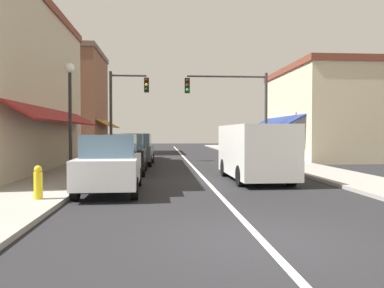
{
  "coord_description": "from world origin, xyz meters",
  "views": [
    {
      "loc": [
        -1.72,
        -6.54,
        1.84
      ],
      "look_at": [
        -0.02,
        14.6,
        1.21
      ],
      "focal_mm": 36.72,
      "sensor_mm": 36.0,
      "label": 1
    }
  ],
  "objects_px": {
    "parked_car_third_left": "(137,149)",
    "street_lamp_left_near": "(70,101)",
    "parked_car_far_left": "(139,146)",
    "parked_car_nearest_left": "(110,164)",
    "van_in_lane": "(255,151)",
    "traffic_signal_mast_arm": "(238,101)",
    "parked_car_second_left": "(126,154)",
    "fire_hydrant": "(38,182)",
    "traffic_signal_left_corner": "(123,103)"
  },
  "relations": [
    {
      "from": "parked_car_third_left",
      "to": "street_lamp_left_near",
      "type": "xyz_separation_m",
      "value": [
        -2.0,
        -7.52,
        2.12
      ]
    },
    {
      "from": "parked_car_far_left",
      "to": "parked_car_nearest_left",
      "type": "bearing_deg",
      "value": -90.88
    },
    {
      "from": "parked_car_nearest_left",
      "to": "parked_car_far_left",
      "type": "distance_m",
      "value": 15.02
    },
    {
      "from": "van_in_lane",
      "to": "traffic_signal_mast_arm",
      "type": "relative_size",
      "value": 0.95
    },
    {
      "from": "parked_car_second_left",
      "to": "parked_car_far_left",
      "type": "height_order",
      "value": "same"
    },
    {
      "from": "van_in_lane",
      "to": "traffic_signal_mast_arm",
      "type": "distance_m",
      "value": 9.56
    },
    {
      "from": "parked_car_nearest_left",
      "to": "fire_hydrant",
      "type": "distance_m",
      "value": 2.38
    },
    {
      "from": "parked_car_third_left",
      "to": "parked_car_second_left",
      "type": "bearing_deg",
      "value": -91.1
    },
    {
      "from": "parked_car_far_left",
      "to": "street_lamp_left_near",
      "type": "distance_m",
      "value": 12.58
    },
    {
      "from": "van_in_lane",
      "to": "traffic_signal_mast_arm",
      "type": "xyz_separation_m",
      "value": [
        1.14,
        9.12,
        2.63
      ]
    },
    {
      "from": "parked_car_second_left",
      "to": "fire_hydrant",
      "type": "relative_size",
      "value": 4.73
    },
    {
      "from": "parked_car_second_left",
      "to": "parked_car_third_left",
      "type": "distance_m",
      "value": 4.73
    },
    {
      "from": "parked_car_far_left",
      "to": "van_in_lane",
      "type": "height_order",
      "value": "van_in_lane"
    },
    {
      "from": "parked_car_second_left",
      "to": "fire_hydrant",
      "type": "bearing_deg",
      "value": -102.91
    },
    {
      "from": "van_in_lane",
      "to": "parked_car_third_left",
      "type": "bearing_deg",
      "value": 121.84
    },
    {
      "from": "parked_car_third_left",
      "to": "traffic_signal_left_corner",
      "type": "relative_size",
      "value": 0.74
    },
    {
      "from": "van_in_lane",
      "to": "street_lamp_left_near",
      "type": "xyz_separation_m",
      "value": [
        -6.9,
        0.11,
        1.85
      ]
    },
    {
      "from": "parked_car_nearest_left",
      "to": "van_in_lane",
      "type": "xyz_separation_m",
      "value": [
        5.1,
        2.65,
        0.27
      ]
    },
    {
      "from": "parked_car_far_left",
      "to": "traffic_signal_left_corner",
      "type": "bearing_deg",
      "value": -109.85
    },
    {
      "from": "parked_car_third_left",
      "to": "traffic_signal_left_corner",
      "type": "distance_m",
      "value": 3.8
    },
    {
      "from": "traffic_signal_left_corner",
      "to": "fire_hydrant",
      "type": "height_order",
      "value": "traffic_signal_left_corner"
    },
    {
      "from": "parked_car_far_left",
      "to": "traffic_signal_mast_arm",
      "type": "height_order",
      "value": "traffic_signal_mast_arm"
    },
    {
      "from": "fire_hydrant",
      "to": "parked_car_nearest_left",
      "type": "bearing_deg",
      "value": 46.37
    },
    {
      "from": "parked_car_nearest_left",
      "to": "street_lamp_left_near",
      "type": "bearing_deg",
      "value": 122.19
    },
    {
      "from": "parked_car_nearest_left",
      "to": "van_in_lane",
      "type": "bearing_deg",
      "value": 26.44
    },
    {
      "from": "parked_car_third_left",
      "to": "traffic_signal_mast_arm",
      "type": "bearing_deg",
      "value": 15.39
    },
    {
      "from": "parked_car_far_left",
      "to": "street_lamp_left_near",
      "type": "bearing_deg",
      "value": -99.24
    },
    {
      "from": "parked_car_far_left",
      "to": "fire_hydrant",
      "type": "height_order",
      "value": "parked_car_far_left"
    },
    {
      "from": "traffic_signal_mast_arm",
      "to": "parked_car_far_left",
      "type": "bearing_deg",
      "value": 152.41
    },
    {
      "from": "traffic_signal_mast_arm",
      "to": "van_in_lane",
      "type": "bearing_deg",
      "value": -97.14
    },
    {
      "from": "parked_car_far_left",
      "to": "fire_hydrant",
      "type": "xyz_separation_m",
      "value": [
        -1.64,
        -16.72,
        -0.33
      ]
    },
    {
      "from": "traffic_signal_left_corner",
      "to": "street_lamp_left_near",
      "type": "bearing_deg",
      "value": -95.82
    },
    {
      "from": "traffic_signal_left_corner",
      "to": "street_lamp_left_near",
      "type": "distance_m",
      "value": 9.99
    },
    {
      "from": "traffic_signal_mast_arm",
      "to": "street_lamp_left_near",
      "type": "xyz_separation_m",
      "value": [
        -8.04,
        -9.02,
        -0.78
      ]
    },
    {
      "from": "parked_car_far_left",
      "to": "van_in_lane",
      "type": "distance_m",
      "value": 13.38
    },
    {
      "from": "parked_car_second_left",
      "to": "street_lamp_left_near",
      "type": "bearing_deg",
      "value": -122.94
    },
    {
      "from": "parked_car_far_left",
      "to": "fire_hydrant",
      "type": "bearing_deg",
      "value": -96.41
    },
    {
      "from": "parked_car_third_left",
      "to": "van_in_lane",
      "type": "height_order",
      "value": "van_in_lane"
    },
    {
      "from": "parked_car_far_left",
      "to": "street_lamp_left_near",
      "type": "xyz_separation_m",
      "value": [
        -1.82,
        -12.27,
        2.12
      ]
    },
    {
      "from": "parked_car_third_left",
      "to": "parked_car_far_left",
      "type": "relative_size",
      "value": 1.0
    },
    {
      "from": "parked_car_third_left",
      "to": "traffic_signal_mast_arm",
      "type": "relative_size",
      "value": 0.75
    },
    {
      "from": "parked_car_second_left",
      "to": "traffic_signal_left_corner",
      "type": "distance_m",
      "value": 7.69
    },
    {
      "from": "traffic_signal_mast_arm",
      "to": "street_lamp_left_near",
      "type": "relative_size",
      "value": 1.25
    },
    {
      "from": "parked_car_third_left",
      "to": "parked_car_far_left",
      "type": "distance_m",
      "value": 4.75
    },
    {
      "from": "street_lamp_left_near",
      "to": "parked_car_nearest_left",
      "type": "bearing_deg",
      "value": -56.82
    },
    {
      "from": "fire_hydrant",
      "to": "parked_car_far_left",
      "type": "bearing_deg",
      "value": 84.39
    },
    {
      "from": "parked_car_far_left",
      "to": "traffic_signal_mast_arm",
      "type": "distance_m",
      "value": 7.59
    },
    {
      "from": "parked_car_far_left",
      "to": "fire_hydrant",
      "type": "relative_size",
      "value": 4.74
    },
    {
      "from": "van_in_lane",
      "to": "fire_hydrant",
      "type": "bearing_deg",
      "value": -147.97
    },
    {
      "from": "parked_car_nearest_left",
      "to": "parked_car_third_left",
      "type": "xyz_separation_m",
      "value": [
        0.2,
        10.28,
        0.0
      ]
    }
  ]
}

